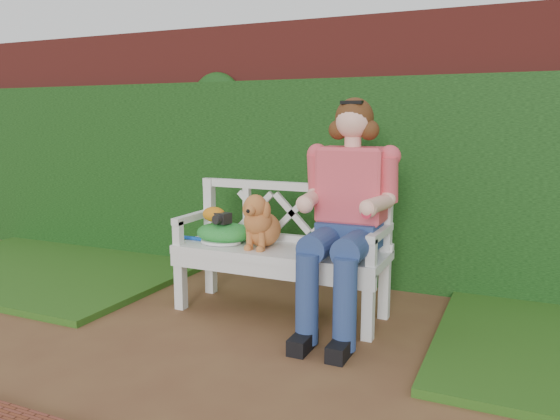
% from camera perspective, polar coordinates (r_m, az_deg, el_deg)
% --- Properties ---
extents(ground, '(60.00, 60.00, 0.00)m').
position_cam_1_polar(ground, '(3.38, -5.37, -14.52)').
color(ground, brown).
extents(brick_wall, '(10.00, 0.30, 2.20)m').
position_cam_1_polar(brick_wall, '(4.84, 5.67, 6.20)').
color(brick_wall, maroon).
rests_on(brick_wall, ground).
extents(ivy_hedge, '(10.00, 0.18, 1.70)m').
position_cam_1_polar(ivy_hedge, '(4.65, 4.75, 2.99)').
color(ivy_hedge, '#245F1D').
rests_on(ivy_hedge, ground).
extents(grass_left, '(2.60, 2.00, 0.05)m').
position_cam_1_polar(grass_left, '(5.49, -22.85, -5.48)').
color(grass_left, '#16400B').
rests_on(grass_left, ground).
extents(garden_bench, '(1.62, 0.72, 0.48)m').
position_cam_1_polar(garden_bench, '(3.90, 0.00, -7.41)').
color(garden_bench, white).
rests_on(garden_bench, ground).
extents(seated_woman, '(0.85, 1.00, 1.54)m').
position_cam_1_polar(seated_woman, '(3.59, 7.21, -0.27)').
color(seated_woman, red).
rests_on(seated_woman, ground).
extents(dog, '(0.34, 0.41, 0.39)m').
position_cam_1_polar(dog, '(3.82, -1.94, -1.04)').
color(dog, '#B76937').
rests_on(dog, garden_bench).
extents(tennis_racket, '(0.63, 0.39, 0.03)m').
position_cam_1_polar(tennis_racket, '(4.02, -6.52, -3.22)').
color(tennis_racket, white).
rests_on(tennis_racket, garden_bench).
extents(green_bag, '(0.46, 0.38, 0.15)m').
position_cam_1_polar(green_bag, '(4.03, -5.85, -2.31)').
color(green_bag, green).
rests_on(green_bag, garden_bench).
extents(camera_item, '(0.14, 0.12, 0.08)m').
position_cam_1_polar(camera_item, '(3.98, -6.06, -0.84)').
color(camera_item, black).
rests_on(camera_item, green_bag).
extents(baseball_glove, '(0.21, 0.19, 0.11)m').
position_cam_1_polar(baseball_glove, '(4.04, -6.92, -0.45)').
color(baseball_glove, orange).
rests_on(baseball_glove, green_bag).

